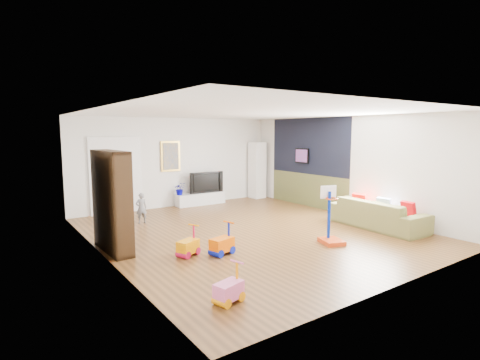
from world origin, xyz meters
TOP-DOWN VIEW (x-y plane):
  - floor at (0.00, 0.00)m, footprint 6.50×7.50m
  - ceiling at (0.00, 0.00)m, footprint 6.50×7.50m
  - wall_back at (0.00, 3.75)m, footprint 6.50×0.00m
  - wall_front at (0.00, -3.75)m, footprint 6.50×0.00m
  - wall_left at (-3.25, 0.00)m, footprint 0.00×7.50m
  - wall_right at (3.25, 0.00)m, footprint 0.00×7.50m
  - navy_accent at (3.23, 1.40)m, footprint 0.01×3.20m
  - olive_wainscot at (3.23, 1.40)m, footprint 0.01×3.20m
  - doorway at (-1.90, 3.71)m, footprint 1.45×0.06m
  - painting_back at (-0.25, 3.71)m, footprint 0.62×0.06m
  - artwork_right at (3.17, 1.60)m, footprint 0.04×0.56m
  - media_console at (0.63, 3.49)m, footprint 1.60×0.43m
  - tall_cabinet at (2.87, 3.46)m, footprint 0.47×0.47m
  - bookshelf at (-3.00, 0.35)m, footprint 0.40×1.33m
  - sofa at (2.70, -1.47)m, footprint 1.00×2.34m
  - basketball_hoop at (0.80, -1.74)m, footprint 0.54×0.60m
  - ride_on_yellow at (-1.97, -0.74)m, footprint 0.48×0.41m
  - ride_on_orange at (-1.42, -1.04)m, footprint 0.50×0.37m
  - ride_on_pink at (-2.41, -2.78)m, footprint 0.45×0.34m
  - child at (-1.77, 2.19)m, footprint 0.29×0.20m
  - tv at (0.83, 3.53)m, footprint 1.15×0.20m
  - vase_plant at (-0.06, 3.52)m, footprint 0.39×0.35m
  - pillow_left at (2.93, -2.10)m, footprint 0.14×0.35m
  - pillow_center at (2.94, -1.48)m, footprint 0.12×0.35m
  - pillow_right at (2.90, -0.81)m, footprint 0.15×0.38m

SIDE VIEW (x-z plane):
  - floor at x=0.00m, z-range 0.00..0.00m
  - media_console at x=0.63m, z-range 0.00..0.37m
  - ride_on_pink at x=-2.41m, z-range 0.00..0.53m
  - ride_on_yellow at x=-1.97m, z-range 0.00..0.55m
  - ride_on_orange at x=-1.42m, z-range 0.00..0.59m
  - sofa at x=2.70m, z-range 0.00..0.67m
  - child at x=-1.77m, z-range 0.00..0.77m
  - olive_wainscot at x=3.23m, z-range 0.00..1.00m
  - pillow_left at x=2.93m, z-range 0.36..0.70m
  - pillow_center at x=2.94m, z-range 0.36..0.70m
  - pillow_right at x=2.90m, z-range 0.35..0.71m
  - vase_plant at x=-0.06m, z-range 0.37..0.76m
  - basketball_hoop at x=0.80m, z-range 0.00..1.18m
  - tv at x=0.83m, z-range 0.37..1.03m
  - bookshelf at x=-3.00m, z-range 0.00..1.93m
  - tall_cabinet at x=2.87m, z-range 0.00..1.93m
  - doorway at x=-1.90m, z-range 0.00..2.10m
  - wall_back at x=0.00m, z-range 0.00..2.70m
  - wall_front at x=0.00m, z-range 0.00..2.70m
  - wall_left at x=-3.25m, z-range 0.00..2.70m
  - wall_right at x=3.25m, z-range 0.00..2.70m
  - artwork_right at x=3.17m, z-range 1.32..1.78m
  - painting_back at x=-0.25m, z-range 1.09..2.01m
  - navy_accent at x=3.23m, z-range 1.00..2.70m
  - ceiling at x=0.00m, z-range 2.70..2.70m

